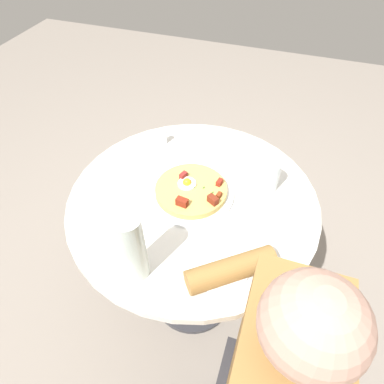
{
  "coord_description": "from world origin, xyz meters",
  "views": [
    {
      "loc": [
        -0.75,
        -0.25,
        1.6
      ],
      "look_at": [
        0.01,
        0.01,
        0.76
      ],
      "focal_mm": 31.32,
      "sensor_mm": 36.0,
      "label": 1
    }
  ],
  "objects_px": {
    "bread_plate": "(219,263)",
    "salt_shaker": "(164,137)",
    "water_glass": "(269,176)",
    "water_bottle": "(132,248)",
    "breakfast_pizza": "(191,190)",
    "knife": "(114,237)",
    "dining_table": "(193,228)",
    "pizza_plate": "(191,193)",
    "fork": "(122,230)"
  },
  "relations": [
    {
      "from": "knife",
      "to": "salt_shaker",
      "type": "height_order",
      "value": "salt_shaker"
    },
    {
      "from": "water_glass",
      "to": "salt_shaker",
      "type": "bearing_deg",
      "value": 74.54
    },
    {
      "from": "water_bottle",
      "to": "salt_shaker",
      "type": "xyz_separation_m",
      "value": [
        0.58,
        0.15,
        -0.09
      ]
    },
    {
      "from": "bread_plate",
      "to": "water_bottle",
      "type": "distance_m",
      "value": 0.26
    },
    {
      "from": "salt_shaker",
      "to": "water_bottle",
      "type": "bearing_deg",
      "value": -165.41
    },
    {
      "from": "dining_table",
      "to": "bread_plate",
      "type": "height_order",
      "value": "bread_plate"
    },
    {
      "from": "water_glass",
      "to": "salt_shaker",
      "type": "relative_size",
      "value": 2.01
    },
    {
      "from": "bread_plate",
      "to": "water_bottle",
      "type": "bearing_deg",
      "value": 114.53
    },
    {
      "from": "dining_table",
      "to": "fork",
      "type": "distance_m",
      "value": 0.32
    },
    {
      "from": "pizza_plate",
      "to": "water_bottle",
      "type": "xyz_separation_m",
      "value": [
        -0.34,
        0.05,
        0.11
      ]
    },
    {
      "from": "breakfast_pizza",
      "to": "knife",
      "type": "xyz_separation_m",
      "value": [
        -0.25,
        0.17,
        -0.02
      ]
    },
    {
      "from": "fork",
      "to": "salt_shaker",
      "type": "bearing_deg",
      "value": -64.27
    },
    {
      "from": "pizza_plate",
      "to": "bread_plate",
      "type": "height_order",
      "value": "pizza_plate"
    },
    {
      "from": "breakfast_pizza",
      "to": "knife",
      "type": "relative_size",
      "value": 1.39
    },
    {
      "from": "bread_plate",
      "to": "salt_shaker",
      "type": "relative_size",
      "value": 3.2
    },
    {
      "from": "water_bottle",
      "to": "salt_shaker",
      "type": "height_order",
      "value": "water_bottle"
    },
    {
      "from": "bread_plate",
      "to": "fork",
      "type": "distance_m",
      "value": 0.32
    },
    {
      "from": "bread_plate",
      "to": "salt_shaker",
      "type": "distance_m",
      "value": 0.6
    },
    {
      "from": "pizza_plate",
      "to": "salt_shaker",
      "type": "xyz_separation_m",
      "value": [
        0.24,
        0.2,
        0.02
      ]
    },
    {
      "from": "breakfast_pizza",
      "to": "water_bottle",
      "type": "height_order",
      "value": "water_bottle"
    },
    {
      "from": "pizza_plate",
      "to": "breakfast_pizza",
      "type": "height_order",
      "value": "breakfast_pizza"
    },
    {
      "from": "bread_plate",
      "to": "fork",
      "type": "xyz_separation_m",
      "value": [
        0.02,
        0.32,
        0.0
      ]
    },
    {
      "from": "breakfast_pizza",
      "to": "salt_shaker",
      "type": "height_order",
      "value": "breakfast_pizza"
    },
    {
      "from": "breakfast_pizza",
      "to": "water_glass",
      "type": "xyz_separation_m",
      "value": [
        0.12,
        -0.24,
        0.03
      ]
    },
    {
      "from": "water_glass",
      "to": "water_bottle",
      "type": "xyz_separation_m",
      "value": [
        -0.46,
        0.29,
        0.06
      ]
    },
    {
      "from": "water_glass",
      "to": "water_bottle",
      "type": "bearing_deg",
      "value": 147.15
    },
    {
      "from": "knife",
      "to": "water_bottle",
      "type": "distance_m",
      "value": 0.18
    },
    {
      "from": "breakfast_pizza",
      "to": "bread_plate",
      "type": "distance_m",
      "value": 0.29
    },
    {
      "from": "dining_table",
      "to": "knife",
      "type": "relative_size",
      "value": 4.83
    },
    {
      "from": "salt_shaker",
      "to": "fork",
      "type": "bearing_deg",
      "value": -174.65
    },
    {
      "from": "dining_table",
      "to": "knife",
      "type": "xyz_separation_m",
      "value": [
        -0.24,
        0.18,
        0.18
      ]
    },
    {
      "from": "knife",
      "to": "water_glass",
      "type": "height_order",
      "value": "water_glass"
    },
    {
      "from": "fork",
      "to": "salt_shaker",
      "type": "xyz_separation_m",
      "value": [
        0.46,
        0.04,
        0.02
      ]
    },
    {
      "from": "fork",
      "to": "salt_shaker",
      "type": "height_order",
      "value": "salt_shaker"
    },
    {
      "from": "pizza_plate",
      "to": "breakfast_pizza",
      "type": "xyz_separation_m",
      "value": [
        -0.0,
        -0.0,
        0.02
      ]
    },
    {
      "from": "breakfast_pizza",
      "to": "knife",
      "type": "height_order",
      "value": "breakfast_pizza"
    },
    {
      "from": "knife",
      "to": "water_glass",
      "type": "relative_size",
      "value": 1.52
    },
    {
      "from": "fork",
      "to": "pizza_plate",
      "type": "bearing_deg",
      "value": -104.86
    },
    {
      "from": "bread_plate",
      "to": "salt_shaker",
      "type": "xyz_separation_m",
      "value": [
        0.48,
        0.37,
        0.02
      ]
    },
    {
      "from": "breakfast_pizza",
      "to": "bread_plate",
      "type": "relative_size",
      "value": 1.32
    },
    {
      "from": "dining_table",
      "to": "fork",
      "type": "relative_size",
      "value": 4.83
    },
    {
      "from": "breakfast_pizza",
      "to": "salt_shaker",
      "type": "xyz_separation_m",
      "value": [
        0.24,
        0.2,
        0.0
      ]
    },
    {
      "from": "pizza_plate",
      "to": "water_glass",
      "type": "relative_size",
      "value": 2.51
    },
    {
      "from": "dining_table",
      "to": "pizza_plate",
      "type": "bearing_deg",
      "value": 44.68
    },
    {
      "from": "dining_table",
      "to": "water_bottle",
      "type": "xyz_separation_m",
      "value": [
        -0.33,
        0.06,
        0.29
      ]
    },
    {
      "from": "water_bottle",
      "to": "knife",
      "type": "bearing_deg",
      "value": 55.68
    },
    {
      "from": "fork",
      "to": "knife",
      "type": "xyz_separation_m",
      "value": [
        -0.03,
        0.01,
        0.0
      ]
    },
    {
      "from": "knife",
      "to": "bread_plate",
      "type": "bearing_deg",
      "value": -156.73
    },
    {
      "from": "breakfast_pizza",
      "to": "fork",
      "type": "distance_m",
      "value": 0.27
    },
    {
      "from": "bread_plate",
      "to": "dining_table",
      "type": "bearing_deg",
      "value": 34.67
    }
  ]
}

